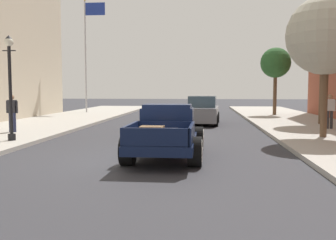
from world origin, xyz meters
The scene contains 10 objects.
ground_plane centered at (0.00, 0.00, 0.00)m, with size 140.00×140.00×0.00m, color #333338.
hotrod_truck_navy centered at (0.57, 0.67, 0.75)m, with size 2.24×4.96×1.58m.
car_background_grey centered at (1.62, 11.45, 0.77)m, with size 2.06×4.40×1.65m.
pedestrian_sidewalk_left centered at (-6.72, 5.18, 1.09)m, with size 0.53×0.22×1.65m.
pedestrian_sidewalk_right centered at (7.69, 8.03, 1.09)m, with size 0.53×0.22×1.65m.
street_lamp_near centered at (-5.40, 2.58, 2.39)m, with size 0.50×0.32×3.85m.
flagpole centered at (-7.74, 19.90, 5.77)m, with size 1.74×0.16×9.16m.
street_tree_nearest centered at (6.41, 4.71, 4.12)m, with size 3.09×3.09×5.54m.
street_tree_second centered at (8.06, 10.63, 4.97)m, with size 3.26×3.26×6.47m.
street_tree_third centered at (6.90, 18.00, 3.94)m, with size 2.20×2.20×4.93m.
Camera 1 is at (1.67, -10.93, 2.04)m, focal length 41.01 mm.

